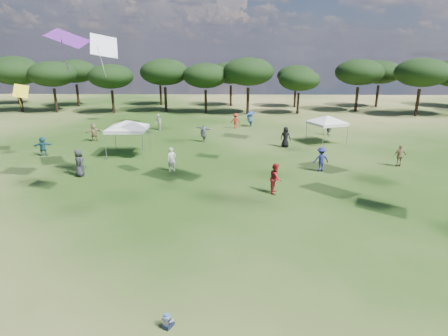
{
  "coord_description": "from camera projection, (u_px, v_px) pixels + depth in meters",
  "views": [
    {
      "loc": [
        1.36,
        -7.72,
        7.95
      ],
      "look_at": [
        1.0,
        6.0,
        3.76
      ],
      "focal_mm": 30.0,
      "sensor_mm": 36.0,
      "label": 1
    }
  ],
  "objects": [
    {
      "name": "tent_left",
      "position": [
        127.0,
        122.0,
        29.98
      ],
      "size": [
        6.17,
        6.17,
        3.17
      ],
      "rotation": [
        0.0,
        0.0,
        0.04
      ],
      "color": "gray",
      "rests_on": "ground"
    },
    {
      "name": "tree_line",
      "position": [
        241.0,
        72.0,
        53.42
      ],
      "size": [
        108.78,
        17.63,
        7.77
      ],
      "color": "black",
      "rests_on": "ground"
    },
    {
      "name": "toddler",
      "position": [
        167.0,
        322.0,
        11.26
      ],
      "size": [
        0.39,
        0.42,
        0.51
      ],
      "rotation": [
        0.0,
        0.0,
        -0.43
      ],
      "color": "black",
      "rests_on": "ground"
    },
    {
      "name": "festival_crowd",
      "position": [
        214.0,
        135.0,
        34.01
      ],
      "size": [
        28.96,
        23.03,
        1.93
      ],
      "color": "black",
      "rests_on": "ground"
    },
    {
      "name": "tent_right",
      "position": [
        328.0,
        117.0,
        34.31
      ],
      "size": [
        5.22,
        5.22,
        2.85
      ],
      "rotation": [
        0.0,
        0.0,
        0.41
      ],
      "color": "gray",
      "rests_on": "ground"
    }
  ]
}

